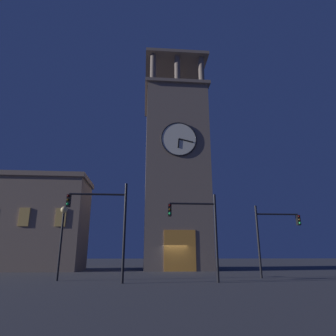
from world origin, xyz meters
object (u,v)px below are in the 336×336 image
object	(u,v)px
traffic_signal_mid	(273,230)
adjacent_wing_building	(1,222)
traffic_signal_near	(106,217)
street_lamp	(62,227)
traffic_signal_far	(200,224)
clocktower	(175,173)

from	to	relation	value
traffic_signal_mid	adjacent_wing_building	bearing A→B (deg)	-25.37
traffic_signal_near	traffic_signal_mid	distance (m)	12.15
adjacent_wing_building	street_lamp	xyz separation A→B (m)	(-9.84, 12.74, -1.62)
traffic_signal_mid	traffic_signal_far	xyz separation A→B (m)	(5.99, 3.10, 0.09)
adjacent_wing_building	street_lamp	size ratio (longest dim) A/B	3.82
traffic_signal_mid	street_lamp	distance (m)	14.84
traffic_signal_far	adjacent_wing_building	bearing A→B (deg)	-38.41
traffic_signal_far	traffic_signal_near	bearing A→B (deg)	0.42
adjacent_wing_building	traffic_signal_far	world-z (taller)	adjacent_wing_building
clocktower	traffic_signal_near	world-z (taller)	clocktower
traffic_signal_near	street_lamp	size ratio (longest dim) A/B	1.25
clocktower	traffic_signal_far	xyz separation A→B (m)	(0.21, 16.40, -7.78)
clocktower	street_lamp	world-z (taller)	clocktower
adjacent_wing_building	traffic_signal_mid	bearing A→B (deg)	154.63
traffic_signal_near	traffic_signal_far	bearing A→B (deg)	-179.58
adjacent_wing_building	traffic_signal_near	size ratio (longest dim) A/B	3.06
clocktower	traffic_signal_far	bearing A→B (deg)	89.27
traffic_signal_far	traffic_signal_mid	bearing A→B (deg)	-152.66
clocktower	traffic_signal_mid	distance (m)	16.50
clocktower	street_lamp	bearing A→B (deg)	57.88
traffic_signal_near	traffic_signal_mid	xyz separation A→B (m)	(-11.73, -3.14, -0.46)
traffic_signal_mid	street_lamp	bearing A→B (deg)	4.09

